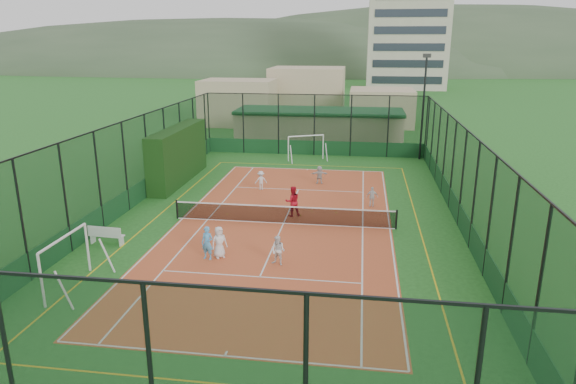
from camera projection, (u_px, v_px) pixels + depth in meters
The scene contains 20 objects.
ground at pixel (284, 224), 26.87m from camera, with size 300.00×300.00×0.00m, color #225C1F.
court_slab at pixel (284, 223), 26.87m from camera, with size 11.17×23.97×0.01m, color #B85428.
tennis_net at pixel (283, 214), 26.72m from camera, with size 11.67×0.12×1.06m, color black, non-canonical shape.
perimeter_fence at pixel (283, 178), 26.16m from camera, with size 18.12×34.12×5.00m, color black, non-canonical shape.
floodlight_ne at pixel (423, 108), 40.28m from camera, with size 0.60×0.26×8.25m, color black, non-canonical shape.
clubhouse at pixel (319, 127), 47.30m from camera, with size 15.20×7.20×3.15m, color tan, non-canonical shape.
apartment_tower at pixel (409, 9), 98.80m from camera, with size 15.00×12.00×30.00m, color beige.
distant_hills at pixel (352, 69), 169.23m from camera, with size 200.00×60.00×24.00m, color #384C33, non-canonical shape.
hedge_left at pixel (178, 155), 34.54m from camera, with size 1.25×8.35×3.65m, color black.
white_bench at pixel (107, 235), 24.04m from camera, with size 1.69×0.46×0.95m, color white, non-canonical shape.
futsal_goal_near at pixel (66, 263), 19.64m from camera, with size 0.93×3.21×2.07m, color white, non-canonical shape.
futsal_goal_far at pixel (306, 148), 40.91m from camera, with size 3.03×0.88×1.95m, color white, non-canonical shape.
child_near_left at pixel (219, 242), 22.49m from camera, with size 0.70×0.45×1.42m, color white.
child_near_mid at pixel (207, 243), 22.31m from camera, with size 0.54×0.36×1.49m, color #51A9E6.
child_near_right at pixel (278, 251), 21.75m from camera, with size 0.63×0.49×1.29m, color white.
child_far_left at pixel (261, 180), 32.78m from camera, with size 0.79×0.46×1.23m, color silver.
child_far_right at pixel (372, 197), 29.45m from camera, with size 0.68×0.29×1.17m, color white.
child_far_back at pixel (320, 175), 34.21m from camera, with size 1.12×0.36×1.21m, color silver.
coach at pixel (293, 201), 27.78m from camera, with size 0.82×0.64×1.68m, color red.
tennis_balls at pixel (294, 213), 28.34m from camera, with size 5.99×1.19×0.07m.
Camera 1 is at (3.82, -25.00, 9.22)m, focal length 32.00 mm.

